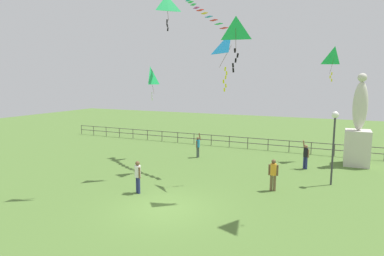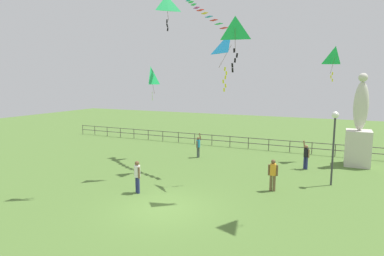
# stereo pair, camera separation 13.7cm
# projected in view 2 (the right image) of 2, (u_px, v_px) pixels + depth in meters

# --- Properties ---
(ground_plane) EXTENTS (80.00, 80.00, 0.00)m
(ground_plane) POSITION_uv_depth(u_px,v_px,m) (164.00, 208.00, 14.11)
(ground_plane) COLOR #517533
(statue_monument) EXTENTS (1.55, 1.55, 6.10)m
(statue_monument) POSITION_uv_depth(u_px,v_px,m) (359.00, 135.00, 21.03)
(statue_monument) COLOR beige
(statue_monument) RESTS_ON ground_plane
(lamppost) EXTENTS (0.36, 0.36, 4.01)m
(lamppost) POSITION_uv_depth(u_px,v_px,m) (334.00, 131.00, 16.86)
(lamppost) COLOR #38383D
(lamppost) RESTS_ON ground_plane
(person_0) EXTENTS (0.46, 0.40, 1.85)m
(person_0) POSITION_uv_depth(u_px,v_px,m) (306.00, 155.00, 20.30)
(person_0) COLOR navy
(person_0) RESTS_ON ground_plane
(person_1) EXTENTS (0.30, 0.46, 1.80)m
(person_1) POSITION_uv_depth(u_px,v_px,m) (198.00, 145.00, 23.44)
(person_1) COLOR #3F4C47
(person_1) RESTS_ON ground_plane
(person_2) EXTENTS (0.44, 0.30, 1.64)m
(person_2) POSITION_uv_depth(u_px,v_px,m) (137.00, 175.00, 15.95)
(person_2) COLOR navy
(person_2) RESTS_ON ground_plane
(person_3) EXTENTS (0.49, 0.31, 1.65)m
(person_3) POSITION_uv_depth(u_px,v_px,m) (273.00, 173.00, 16.24)
(person_3) COLOR brown
(person_3) RESTS_ON ground_plane
(kite_0) EXTENTS (0.61, 0.89, 2.43)m
(kite_0) POSITION_uv_depth(u_px,v_px,m) (151.00, 76.00, 22.78)
(kite_0) COLOR #1EB759
(kite_2) EXTENTS (1.38, 1.33, 3.07)m
(kite_2) POSITION_uv_depth(u_px,v_px,m) (231.00, 47.00, 16.90)
(kite_2) COLOR #198CD1
(kite_3) EXTENTS (1.14, 1.00, 2.31)m
(kite_3) POSITION_uv_depth(u_px,v_px,m) (335.00, 57.00, 21.49)
(kite_3) COLOR #1EB759
(kite_4) EXTENTS (1.06, 1.03, 1.95)m
(kite_4) POSITION_uv_depth(u_px,v_px,m) (167.00, 5.00, 17.92)
(kite_4) COLOR #1EB759
(kite_6) EXTENTS (1.05, 0.62, 2.43)m
(kite_6) POSITION_uv_depth(u_px,v_px,m) (235.00, 30.00, 14.12)
(kite_6) COLOR #1EB759
(waterfront_railing) EXTENTS (36.06, 0.06, 0.95)m
(waterfront_railing) POSITION_uv_depth(u_px,v_px,m) (243.00, 141.00, 26.76)
(waterfront_railing) COLOR #4C4742
(waterfront_railing) RESTS_ON ground_plane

